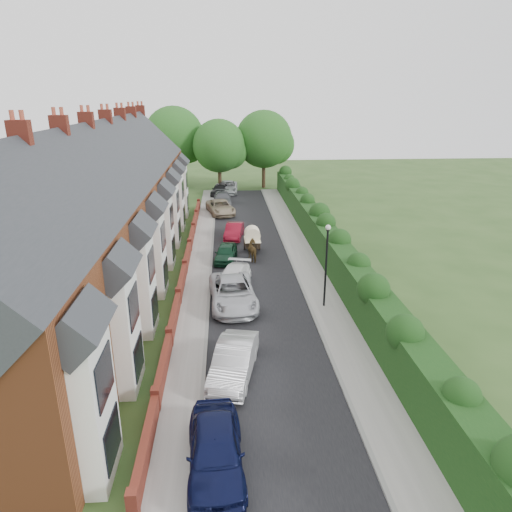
{
  "coord_description": "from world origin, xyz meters",
  "views": [
    {
      "loc": [
        -2.4,
        -20.54,
        12.07
      ],
      "look_at": [
        -0.47,
        7.34,
        2.2
      ],
      "focal_mm": 32.0,
      "sensor_mm": 36.0,
      "label": 1
    }
  ],
  "objects_px": {
    "car_navy": "(215,450)",
    "car_silver_b": "(233,293)",
    "car_silver_a": "(234,361)",
    "car_white": "(233,279)",
    "car_black": "(220,189)",
    "car_green": "(226,253)",
    "car_red": "(234,231)",
    "car_beige": "(220,207)",
    "horse_cart": "(252,238)",
    "car_grey": "(222,199)",
    "lamppost": "(327,256)",
    "horse": "(254,251)"
  },
  "relations": [
    {
      "from": "car_red",
      "to": "horse",
      "type": "distance_m",
      "value": 6.02
    },
    {
      "from": "lamppost",
      "to": "car_silver_a",
      "type": "distance_m",
      "value": 9.1
    },
    {
      "from": "lamppost",
      "to": "car_silver_b",
      "type": "relative_size",
      "value": 0.89
    },
    {
      "from": "car_navy",
      "to": "car_beige",
      "type": "bearing_deg",
      "value": 87.47
    },
    {
      "from": "car_navy",
      "to": "horse_cart",
      "type": "distance_m",
      "value": 22.94
    },
    {
      "from": "car_silver_a",
      "to": "car_red",
      "type": "xyz_separation_m",
      "value": [
        0.52,
        21.21,
        -0.11
      ]
    },
    {
      "from": "lamppost",
      "to": "car_black",
      "type": "bearing_deg",
      "value": 100.95
    },
    {
      "from": "car_navy",
      "to": "horse_cart",
      "type": "bearing_deg",
      "value": 80.86
    },
    {
      "from": "car_grey",
      "to": "horse",
      "type": "xyz_separation_m",
      "value": [
        2.43,
        -19.28,
        0.07
      ]
    },
    {
      "from": "car_navy",
      "to": "car_red",
      "type": "relative_size",
      "value": 1.17
    },
    {
      "from": "car_green",
      "to": "car_silver_a",
      "type": "bearing_deg",
      "value": -81.2
    },
    {
      "from": "car_navy",
      "to": "car_silver_b",
      "type": "xyz_separation_m",
      "value": [
        0.86,
        12.93,
        0.0
      ]
    },
    {
      "from": "car_beige",
      "to": "car_grey",
      "type": "relative_size",
      "value": 1.09
    },
    {
      "from": "car_green",
      "to": "car_grey",
      "type": "xyz_separation_m",
      "value": [
        -0.26,
        19.3,
        0.06
      ]
    },
    {
      "from": "car_red",
      "to": "car_black",
      "type": "xyz_separation_m",
      "value": [
        -1.35,
        18.59,
        0.1
      ]
    },
    {
      "from": "car_silver_b",
      "to": "car_black",
      "type": "height_order",
      "value": "car_silver_b"
    },
    {
      "from": "car_silver_a",
      "to": "car_green",
      "type": "xyz_separation_m",
      "value": [
        -0.26,
        15.33,
        -0.12
      ]
    },
    {
      "from": "car_navy",
      "to": "car_red",
      "type": "height_order",
      "value": "car_navy"
    },
    {
      "from": "car_silver_a",
      "to": "horse",
      "type": "height_order",
      "value": "horse"
    },
    {
      "from": "car_silver_a",
      "to": "car_beige",
      "type": "xyz_separation_m",
      "value": [
        -0.72,
        30.13,
        -0.03
      ]
    },
    {
      "from": "car_navy",
      "to": "car_black",
      "type": "distance_m",
      "value": 45.25
    },
    {
      "from": "car_silver_b",
      "to": "car_green",
      "type": "relative_size",
      "value": 1.52
    },
    {
      "from": "car_green",
      "to": "car_beige",
      "type": "bearing_deg",
      "value": 99.62
    },
    {
      "from": "car_silver_b",
      "to": "car_beige",
      "type": "height_order",
      "value": "car_silver_b"
    },
    {
      "from": "horse_cart",
      "to": "lamppost",
      "type": "bearing_deg",
      "value": -70.94
    },
    {
      "from": "horse",
      "to": "horse_cart",
      "type": "distance_m",
      "value": 2.03
    },
    {
      "from": "lamppost",
      "to": "car_silver_a",
      "type": "xyz_separation_m",
      "value": [
        -5.57,
        -6.73,
        -2.52
      ]
    },
    {
      "from": "car_navy",
      "to": "horse",
      "type": "height_order",
      "value": "car_navy"
    },
    {
      "from": "car_black",
      "to": "car_silver_a",
      "type": "bearing_deg",
      "value": -76.63
    },
    {
      "from": "car_green",
      "to": "car_white",
      "type": "bearing_deg",
      "value": -77.4
    },
    {
      "from": "car_red",
      "to": "car_white",
      "type": "bearing_deg",
      "value": -83.34
    },
    {
      "from": "horse_cart",
      "to": "car_grey",
      "type": "bearing_deg",
      "value": 98.0
    },
    {
      "from": "car_navy",
      "to": "horse_cart",
      "type": "height_order",
      "value": "horse_cart"
    },
    {
      "from": "car_beige",
      "to": "car_navy",
      "type": "bearing_deg",
      "value": -102.22
    },
    {
      "from": "car_white",
      "to": "horse",
      "type": "bearing_deg",
      "value": 85.87
    },
    {
      "from": "horse_cart",
      "to": "car_silver_a",
      "type": "bearing_deg",
      "value": -96.28
    },
    {
      "from": "car_silver_a",
      "to": "car_white",
      "type": "relative_size",
      "value": 1.01
    },
    {
      "from": "car_red",
      "to": "horse_cart",
      "type": "xyz_separation_m",
      "value": [
        1.39,
        -3.88,
        0.55
      ]
    },
    {
      "from": "car_silver_a",
      "to": "horse_cart",
      "type": "bearing_deg",
      "value": 95.88
    },
    {
      "from": "car_white",
      "to": "car_beige",
      "type": "relative_size",
      "value": 0.87
    },
    {
      "from": "car_black",
      "to": "horse_cart",
      "type": "height_order",
      "value": "horse_cart"
    },
    {
      "from": "car_red",
      "to": "car_green",
      "type": "bearing_deg",
      "value": -89.18
    },
    {
      "from": "car_green",
      "to": "horse_cart",
      "type": "relative_size",
      "value": 1.3
    },
    {
      "from": "lamppost",
      "to": "car_beige",
      "type": "distance_m",
      "value": 24.37
    },
    {
      "from": "car_navy",
      "to": "car_white",
      "type": "height_order",
      "value": "car_navy"
    },
    {
      "from": "car_red",
      "to": "horse",
      "type": "bearing_deg",
      "value": -68.29
    },
    {
      "from": "car_red",
      "to": "horse_cart",
      "type": "height_order",
      "value": "horse_cart"
    },
    {
      "from": "car_red",
      "to": "car_black",
      "type": "height_order",
      "value": "car_black"
    },
    {
      "from": "car_silver_a",
      "to": "car_silver_b",
      "type": "distance_m",
      "value": 7.48
    },
    {
      "from": "car_black",
      "to": "horse_cart",
      "type": "distance_m",
      "value": 22.64
    }
  ]
}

